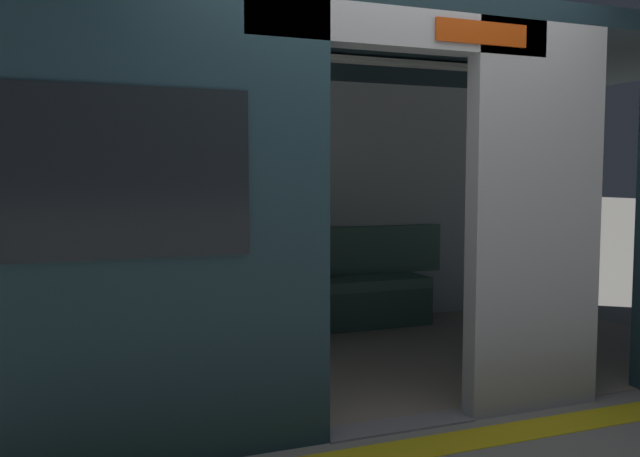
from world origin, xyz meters
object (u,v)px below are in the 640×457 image
Objects in this scene: book at (317,279)px; grab_pole_door at (305,221)px; person_seated at (284,259)px; bench_seat at (275,296)px; train_car at (313,150)px; handbag at (230,276)px.

book is 0.10× the size of grab_pole_door.
bench_seat is at bearing -39.34° from person_seated.
train_car reaches higher than book.
grab_pole_door is at bearing 66.17° from train_car.
handbag is (0.32, -1.12, -1.01)m from train_car.
handbag is 1.18× the size of book.
grab_pole_door is at bearing 90.11° from handbag.
person_seated is at bearing 163.11° from handbag.
person_seated is at bearing -96.57° from train_car.
person_seated reaches higher than bench_seat.
grab_pole_door is (0.37, 1.77, 0.76)m from bench_seat.
train_car is 1.33m from person_seated.
bench_seat is 1.96m from grab_pole_door.
person_seated is 0.41m from book.
grab_pole_door is at bearing 56.00° from book.
handbag is (0.37, -0.08, 0.19)m from bench_seat.
grab_pole_door is at bearing 78.16° from bench_seat.
person_seated is at bearing 140.66° from bench_seat.
book is (-0.34, -0.11, -0.21)m from person_seated.
book is 2.08m from grab_pole_door.
book is at bearing 178.07° from handbag.
handbag is at bearing -89.89° from grab_pole_door.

